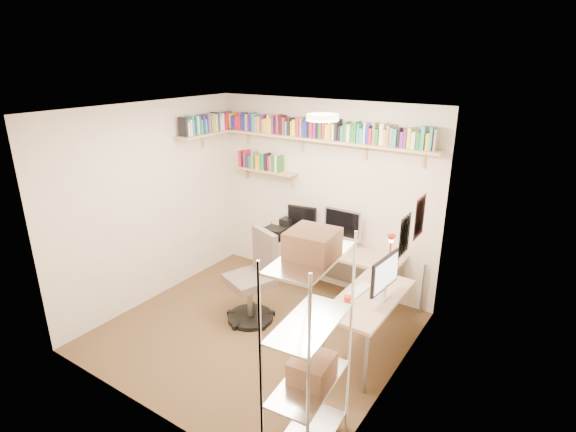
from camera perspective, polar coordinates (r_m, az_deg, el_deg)
name	(u,v)px	position (r m, az deg, el deg)	size (l,w,h in m)	color
ground	(256,331)	(5.37, -4.12, -14.34)	(3.20, 3.20, 0.00)	#4E3521
room_shell	(253,204)	(4.68, -4.53, 1.58)	(3.24, 3.04, 2.52)	beige
wall_shelves	(288,136)	(5.83, -0.05, 10.14)	(3.12, 1.09, 0.80)	tan
corner_desk	(334,257)	(5.54, 5.92, -5.22)	(2.10, 1.78, 1.19)	#D5AD8A
office_chair	(254,283)	(5.37, -4.32, -8.54)	(0.63, 0.64, 1.10)	black
wire_rack	(311,327)	(3.36, 2.92, -13.91)	(0.45, 0.81, 1.89)	silver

